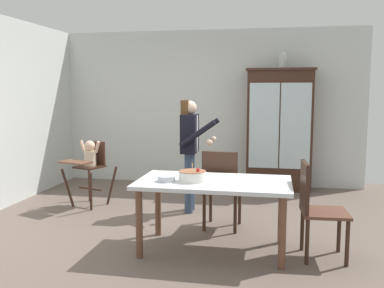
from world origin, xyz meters
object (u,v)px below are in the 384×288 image
Objects in this scene: dining_table at (214,190)px; serving_bowl at (166,179)px; ceramic_vase at (282,61)px; dining_chair_right_end at (314,203)px; high_chair_with_toddler at (90,161)px; dining_chair_far_side at (221,184)px; adult_person at (190,142)px; china_cabinet at (279,129)px; birthday_cake at (192,176)px.

serving_bowl reaches higher than dining_table.
ceramic_vase reaches higher than dining_chair_right_end.
high_chair_with_toddler is 0.99× the size of dining_chair_far_side.
dining_chair_right_end is at bearing -84.49° from ceramic_vase.
high_chair_with_toddler reaches higher than dining_table.
dining_chair_right_end is (1.00, -0.67, 0.00)m from dining_chair_far_side.
adult_person is 1.59× the size of dining_chair_right_end.
adult_person is 1.51m from serving_bowl.
ceramic_vase is 0.28× the size of high_chair_with_toddler.
dining_chair_right_end is (1.47, 0.11, -0.21)m from serving_bowl.
high_chair_with_toddler is 5.28× the size of serving_bowl.
china_cabinet is 3.29m from serving_bowl.
dining_chair_right_end is at bearing -133.03° from adult_person.
adult_person is 1.59× the size of dining_chair_far_side.
dining_chair_right_end reaches higher than serving_bowl.
serving_bowl is (-1.19, -3.07, -1.37)m from ceramic_vase.
china_cabinet is 1.32× the size of adult_person.
birthday_cake is at bearing 77.52° from dining_chair_far_side.
china_cabinet is at bearing 76.61° from dining_table.
adult_person reaches higher than birthday_cake.
ceramic_vase is (0.02, 0.00, 1.12)m from china_cabinet.
high_chair_with_toddler reaches higher than serving_bowl.
adult_person is 2.09m from dining_chair_right_end.
dining_table is (-0.72, -2.94, -1.49)m from ceramic_vase.
china_cabinet is 2.10× the size of dining_chair_far_side.
dining_table is 0.66m from dining_chair_far_side.
serving_bowl is 1.49m from dining_chair_right_end.
ceramic_vase is at bearing 68.81° from serving_bowl.
ceramic_vase is at bearing 48.96° from high_chair_with_toddler.
ceramic_vase reaches higher than dining_chair_far_side.
adult_person is 8.50× the size of serving_bowl.
adult_person is 1.50m from dining_table.
dining_table is 1.64× the size of dining_chair_right_end.
dining_chair_right_end is (2.99, -1.40, -0.10)m from high_chair_with_toddler.
birthday_cake is 1.24m from dining_chair_right_end.
ceramic_vase is 0.96× the size of birthday_cake.
dining_chair_far_side is (1.98, -0.74, -0.10)m from high_chair_with_toddler.
dining_chair_right_end reaches higher than dining_table.
adult_person is 0.97× the size of dining_table.
dining_table is at bearing 17.62° from birthday_cake.
ceramic_vase reaches higher than dining_table.
china_cabinet reaches higher than high_chair_with_toddler.
dining_chair_right_end is at bearing 2.45° from birthday_cake.
adult_person is at bearing 101.74° from birthday_cake.
adult_person is 0.97m from dining_chair_far_side.
birthday_cake is (1.77, -1.46, 0.14)m from high_chair_with_toddler.
dining_chair_far_side is 1.20m from dining_chair_right_end.
birthday_cake is (-0.93, -3.01, -1.34)m from ceramic_vase.
ceramic_vase is at bearing 72.87° from birthday_cake.
serving_bowl is (1.51, -1.51, 0.11)m from high_chair_with_toddler.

